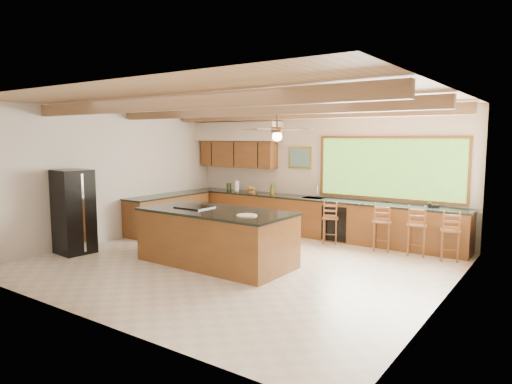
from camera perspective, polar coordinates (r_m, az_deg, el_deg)
The scene contains 9 objects.
ground at distance 8.66m, azimuth -2.06°, elevation -8.86°, with size 7.20×7.20×0.00m, color beige.
room_shell at distance 8.96m, azimuth -0.47°, elevation 6.01°, with size 7.27×6.54×3.02m.
counter_run at distance 11.03m, azimuth 2.40°, elevation -2.97°, with size 7.12×3.10×1.23m.
island at distance 8.53m, azimuth -5.02°, elevation -5.61°, with size 2.92×1.40×1.03m.
refrigerator at distance 9.94m, azimuth -21.83°, elevation -2.29°, with size 0.73×0.71×1.70m.
bar_stool_a at distance 10.20m, azimuth 9.17°, elevation -3.31°, with size 0.44×0.44×0.95m.
bar_stool_b at distance 9.74m, azimuth 15.37°, elevation -3.69°, with size 0.46×0.46×1.02m.
bar_stool_c at distance 9.40m, azimuth 23.03°, elevation -4.50°, with size 0.44×0.44×0.98m.
bar_stool_d at distance 9.54m, azimuth 19.41°, elevation -4.02°, with size 0.44×0.44×1.03m.
Camera 1 is at (5.02, -6.66, 2.34)m, focal length 32.00 mm.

